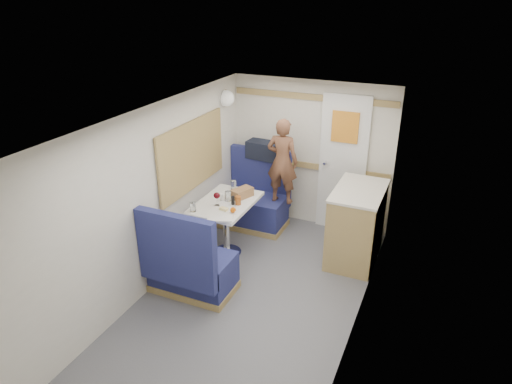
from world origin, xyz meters
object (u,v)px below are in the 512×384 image
at_px(tray, 221,214).
at_px(salt_grinder, 221,197).
at_px(tumbler_mid, 234,185).
at_px(orange_fruit, 233,210).
at_px(cheese_block, 224,209).
at_px(tumbler_right, 228,196).
at_px(bread_loaf, 242,193).
at_px(tumbler_left, 193,207).
at_px(bench_far, 255,205).
at_px(dome_light, 226,98).
at_px(person, 282,161).
at_px(bench_near, 190,269).
at_px(galley_counter, 356,224).
at_px(wine_glass, 217,196).
at_px(duffel_bag, 265,150).
at_px(beer_glass, 238,200).
at_px(pepper_grinder, 233,200).
at_px(dinette_table, 226,213).

xyz_separation_m(tray, salt_grinder, (-0.18, 0.35, 0.03)).
bearing_deg(tumbler_mid, orange_fruit, -64.27).
xyz_separation_m(cheese_block, tumbler_right, (-0.09, 0.28, 0.03)).
bearing_deg(bread_loaf, tumbler_left, -121.26).
xyz_separation_m(bench_far, orange_fruit, (0.23, -1.12, 0.47)).
height_order(tray, tumbler_right, tumbler_right).
bearing_deg(dome_light, salt_grinder, -68.69).
relative_size(person, cheese_block, 11.96).
relative_size(bench_near, salt_grinder, 12.84).
distance_m(person, tumbler_mid, 0.70).
distance_m(dome_light, tumbler_mid, 1.13).
relative_size(tumbler_left, tumbler_right, 0.90).
bearing_deg(bench_near, tumbler_right, 89.05).
distance_m(dome_light, galley_counter, 2.28).
distance_m(orange_fruit, wine_glass, 0.30).
bearing_deg(person, tumbler_mid, 41.47).
bearing_deg(wine_glass, tray, -50.67).
bearing_deg(tumbler_left, person, 62.16).
distance_m(person, bread_loaf, 0.72).
relative_size(duffel_bag, orange_fruit, 7.66).
relative_size(bench_far, tumbler_mid, 9.19).
relative_size(tumbler_right, salt_grinder, 1.49).
bearing_deg(beer_glass, pepper_grinder, -157.70).
bearing_deg(bench_near, dinette_table, 90.00).
height_order(beer_glass, bread_loaf, bread_loaf).
relative_size(dome_light, duffel_bag, 0.40).
relative_size(dinette_table, tumbler_mid, 8.06).
distance_m(orange_fruit, bread_loaf, 0.46).
bearing_deg(bench_near, wine_glass, 93.36).
distance_m(galley_counter, cheese_block, 1.60).
bearing_deg(bench_far, galley_counter, -12.10).
relative_size(dome_light, tray, 0.55).
bearing_deg(bread_loaf, pepper_grinder, -92.91).
height_order(person, duffel_bag, person).
xyz_separation_m(wine_glass, bread_loaf, (0.17, 0.33, -0.07)).
distance_m(wine_glass, tumbler_right, 0.19).
relative_size(orange_fruit, salt_grinder, 0.80).
distance_m(dinette_table, tumbler_left, 0.48).
distance_m(bench_far, cheese_block, 1.20).
bearing_deg(salt_grinder, wine_glass, -81.05).
height_order(duffel_bag, tumbler_right, duffel_bag).
xyz_separation_m(tumbler_left, bread_loaf, (0.35, 0.57, 0.00)).
height_order(cheese_block, beer_glass, beer_glass).
relative_size(bench_near, galley_counter, 1.14).
height_order(bench_far, dome_light, dome_light).
bearing_deg(orange_fruit, dome_light, 119.17).
bearing_deg(bench_near, bread_loaf, 83.34).
height_order(tumbler_mid, bread_loaf, tumbler_mid).
bearing_deg(bread_loaf, galley_counter, 14.57).
relative_size(bench_far, tumbler_left, 9.55).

